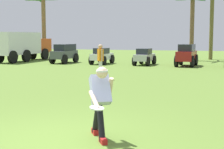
# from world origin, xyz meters

# --- Properties ---
(ground_plane) EXTENTS (80.00, 80.00, 0.00)m
(ground_plane) POSITION_xyz_m (0.00, 0.00, 0.00)
(ground_plane) COLOR #56742B
(frisbee_thrower) EXTENTS (0.60, 1.10, 1.39)m
(frisbee_thrower) POSITION_xyz_m (0.81, 0.26, 0.79)
(frisbee_thrower) COLOR black
(frisbee_thrower) RESTS_ON ground_plane
(frisbee_in_flight) EXTENTS (0.32, 0.32, 0.06)m
(frisbee_in_flight) POSITION_xyz_m (0.94, -0.32, 0.74)
(frisbee_in_flight) COLOR white
(teammate_near_sideline) EXTENTS (0.36, 0.45, 1.56)m
(teammate_near_sideline) POSITION_xyz_m (-1.92, 8.92, 0.94)
(teammate_near_sideline) COLOR silver
(teammate_near_sideline) RESTS_ON ground_plane
(parked_car_slot_a) EXTENTS (1.37, 2.48, 1.34)m
(parked_car_slot_a) POSITION_xyz_m (-7.18, 17.00, 0.72)
(parked_car_slot_a) COLOR #474C51
(parked_car_slot_a) RESTS_ON ground_plane
(parked_car_slot_b) EXTENTS (1.27, 2.27, 1.10)m
(parked_car_slot_b) POSITION_xyz_m (-4.35, 16.88, 0.56)
(parked_car_slot_b) COLOR silver
(parked_car_slot_b) RESTS_ON ground_plane
(parked_car_slot_c) EXTENTS (1.30, 2.28, 1.10)m
(parked_car_slot_c) POSITION_xyz_m (-1.37, 16.86, 0.56)
(parked_car_slot_c) COLOR #B7BABF
(parked_car_slot_c) RESTS_ON ground_plane
(parked_car_slot_d) EXTENTS (1.40, 2.44, 1.40)m
(parked_car_slot_d) POSITION_xyz_m (1.39, 16.73, 0.74)
(parked_car_slot_d) COLOR maroon
(parked_car_slot_d) RESTS_ON ground_plane
(box_truck) EXTENTS (1.79, 5.98, 2.20)m
(box_truck) POSITION_xyz_m (-10.87, 17.81, 1.23)
(box_truck) COLOR #CC4C19
(box_truck) RESTS_ON ground_plane
(palm_tree_far_left) EXTENTS (3.39, 2.93, 5.41)m
(palm_tree_far_left) POSITION_xyz_m (-11.30, 22.00, 3.21)
(palm_tree_far_left) COLOR brown
(palm_tree_far_left) RESTS_ON ground_plane
(palm_tree_left_of_centre) EXTENTS (3.59, 3.43, 5.28)m
(palm_tree_left_of_centre) POSITION_xyz_m (1.43, 22.24, 3.27)
(palm_tree_left_of_centre) COLOR brown
(palm_tree_left_of_centre) RESTS_ON ground_plane
(palm_tree_right_of_centre) EXTENTS (3.34, 3.30, 6.81)m
(palm_tree_right_of_centre) POSITION_xyz_m (2.90, 23.49, 4.19)
(palm_tree_right_of_centre) COLOR brown
(palm_tree_right_of_centre) RESTS_ON ground_plane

